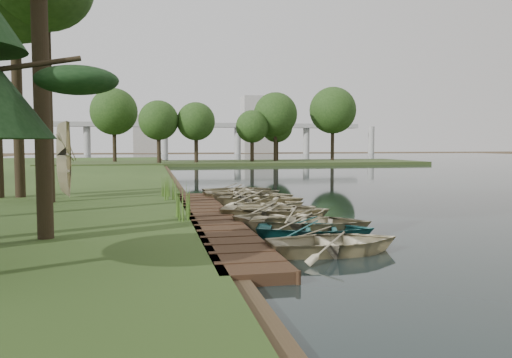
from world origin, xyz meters
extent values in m
plane|color=#3D2F1D|center=(0.00, 0.00, 0.00)|extent=(300.00, 300.00, 0.00)
cube|color=#332113|center=(-1.60, 0.00, 0.15)|extent=(1.60, 16.00, 0.30)
cube|color=#32421D|center=(8.00, 50.00, 0.23)|extent=(50.00, 14.00, 0.45)
cylinder|color=black|center=(-15.33, 50.00, 2.85)|extent=(0.50, 0.50, 4.80)
sphere|color=#254317|center=(-15.33, 50.00, 6.45)|extent=(5.60, 5.60, 5.60)
cylinder|color=black|center=(-8.67, 50.00, 2.85)|extent=(0.50, 0.50, 4.80)
sphere|color=#254317|center=(-8.67, 50.00, 6.45)|extent=(5.60, 5.60, 5.60)
cylinder|color=black|center=(-2.00, 50.00, 2.85)|extent=(0.50, 0.50, 4.80)
sphere|color=#254317|center=(-2.00, 50.00, 6.45)|extent=(5.60, 5.60, 5.60)
cylinder|color=black|center=(4.67, 50.00, 2.85)|extent=(0.50, 0.50, 4.80)
sphere|color=#254317|center=(4.67, 50.00, 6.45)|extent=(5.60, 5.60, 5.60)
cylinder|color=black|center=(11.33, 50.00, 2.85)|extent=(0.50, 0.50, 4.80)
sphere|color=#254317|center=(11.33, 50.00, 6.45)|extent=(5.60, 5.60, 5.60)
cylinder|color=black|center=(18.00, 50.00, 2.85)|extent=(0.50, 0.50, 4.80)
sphere|color=#254317|center=(18.00, 50.00, 6.45)|extent=(5.60, 5.60, 5.60)
cylinder|color=black|center=(24.67, 50.00, 2.85)|extent=(0.50, 0.50, 4.80)
sphere|color=#254317|center=(24.67, 50.00, 6.45)|extent=(5.60, 5.60, 5.60)
cube|color=#A5A5A0|center=(10.00, 120.00, 8.00)|extent=(90.00, 4.00, 1.20)
cylinder|color=#A5A5A0|center=(-20.00, 120.00, 4.00)|extent=(1.80, 1.80, 8.00)
cylinder|color=#A5A5A0|center=(0.00, 120.00, 4.00)|extent=(1.80, 1.80, 8.00)
cylinder|color=#A5A5A0|center=(20.00, 120.00, 4.00)|extent=(1.80, 1.80, 8.00)
cylinder|color=#A5A5A0|center=(40.00, 120.00, 4.00)|extent=(1.80, 1.80, 8.00)
cylinder|color=#A5A5A0|center=(60.00, 120.00, 4.00)|extent=(1.80, 1.80, 8.00)
cube|color=#A5A5A0|center=(30.00, 140.00, 9.00)|extent=(10.00, 8.00, 18.00)
cube|color=#A5A5A0|center=(-5.00, 145.00, 6.00)|extent=(8.00, 8.00, 12.00)
imported|color=tan|center=(0.85, -5.51, 0.41)|extent=(3.50, 2.56, 0.71)
imported|color=#297271|center=(0.97, -3.62, 0.40)|extent=(3.94, 3.32, 0.70)
imported|color=tan|center=(1.17, -2.58, 0.44)|extent=(4.44, 3.82, 0.77)
imported|color=tan|center=(0.84, -0.97, 0.43)|extent=(4.39, 3.81, 0.76)
imported|color=tan|center=(0.74, 0.20, 0.46)|extent=(4.62, 3.92, 0.81)
imported|color=tan|center=(1.16, 1.35, 0.37)|extent=(3.10, 2.25, 0.63)
imported|color=tan|center=(1.21, 2.77, 0.36)|extent=(3.22, 2.47, 0.62)
imported|color=tan|center=(1.09, 4.16, 0.44)|extent=(4.55, 4.01, 0.78)
imported|color=tan|center=(1.03, 5.54, 0.44)|extent=(4.45, 3.78, 0.78)
imported|color=tan|center=(0.78, 6.84, 0.45)|extent=(4.03, 3.02, 0.80)
imported|color=tan|center=(0.83, 8.53, 0.43)|extent=(3.84, 2.84, 0.77)
imported|color=tan|center=(-7.46, 7.27, 0.67)|extent=(3.59, 2.60, 0.73)
cylinder|color=black|center=(-6.38, -3.29, 4.66)|extent=(0.41, 0.41, 8.73)
cylinder|color=black|center=(-7.88, 5.40, 4.64)|extent=(0.41, 0.41, 8.67)
cylinder|color=black|center=(-9.65, 7.88, 5.83)|extent=(0.46, 0.46, 11.07)
cone|color=#3F661E|center=(-2.60, -0.99, 0.76)|extent=(0.60, 0.60, 0.92)
cone|color=#3F661E|center=(-2.60, -0.05, 0.86)|extent=(0.60, 0.60, 1.11)
cone|color=#3F661E|center=(-2.80, 5.35, 0.84)|extent=(0.60, 0.60, 1.07)
cone|color=#3F661E|center=(-3.01, 6.84, 0.82)|extent=(0.60, 0.60, 1.04)
camera|label=1|loc=(-3.63, -17.17, 2.78)|focal=35.00mm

